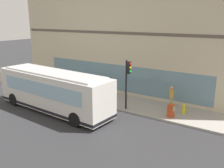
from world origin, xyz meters
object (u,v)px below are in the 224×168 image
(city_bus_nearside, at_px, (53,91))
(fire_hydrant, at_px, (184,109))
(newspaper_vending_box, at_px, (171,111))
(pedestrian_near_hydrant, at_px, (56,76))
(pedestrian_by_light_pole, at_px, (171,96))
(traffic_light_near_corner, at_px, (128,75))

(city_bus_nearside, relative_size, fire_hydrant, 13.73)
(city_bus_nearside, relative_size, newspaper_vending_box, 11.29)
(city_bus_nearside, height_order, pedestrian_near_hydrant, city_bus_nearside)
(fire_hydrant, height_order, newspaper_vending_box, newspaper_vending_box)
(newspaper_vending_box, bearing_deg, pedestrian_by_light_pole, 21.10)
(fire_hydrant, height_order, pedestrian_near_hydrant, pedestrian_near_hydrant)
(city_bus_nearside, bearing_deg, traffic_light_near_corner, -57.25)
(pedestrian_near_hydrant, bearing_deg, fire_hydrant, -91.42)
(fire_hydrant, bearing_deg, pedestrian_by_light_pole, 64.16)
(city_bus_nearside, distance_m, newspaper_vending_box, 8.81)
(traffic_light_near_corner, bearing_deg, pedestrian_near_hydrant, 79.19)
(city_bus_nearside, xyz_separation_m, pedestrian_by_light_pole, (5.10, -7.41, -0.39))
(newspaper_vending_box, bearing_deg, traffic_light_near_corner, 96.36)
(city_bus_nearside, height_order, newspaper_vending_box, city_bus_nearside)
(traffic_light_near_corner, distance_m, pedestrian_near_hydrant, 9.77)
(pedestrian_near_hydrant, relative_size, pedestrian_by_light_pole, 1.00)
(city_bus_nearside, height_order, fire_hydrant, city_bus_nearside)
(city_bus_nearside, xyz_separation_m, fire_hydrant, (4.51, -8.62, -1.04))
(pedestrian_near_hydrant, bearing_deg, traffic_light_near_corner, -100.81)
(pedestrian_near_hydrant, distance_m, pedestrian_by_light_pole, 12.16)
(pedestrian_near_hydrant, xyz_separation_m, newspaper_vending_box, (-1.43, -12.80, -0.56))
(fire_hydrant, bearing_deg, traffic_light_near_corner, 110.70)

